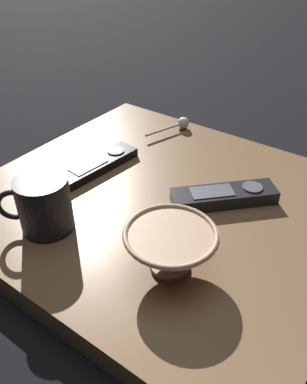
# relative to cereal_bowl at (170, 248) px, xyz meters

# --- Properties ---
(ground_plane) EXTENTS (6.00, 6.00, 0.00)m
(ground_plane) POSITION_rel_cereal_bowl_xyz_m (0.14, 0.11, -0.09)
(ground_plane) COLOR black
(table) EXTENTS (0.61, 0.68, 0.05)m
(table) POSITION_rel_cereal_bowl_xyz_m (0.14, 0.11, -0.06)
(table) COLOR brown
(table) RESTS_ON ground
(cereal_bowl) EXTENTS (0.14, 0.14, 0.07)m
(cereal_bowl) POSITION_rel_cereal_bowl_xyz_m (0.00, 0.00, 0.00)
(cereal_bowl) COLOR tan
(cereal_bowl) RESTS_ON table
(coffee_mug) EXTENTS (0.10, 0.11, 0.10)m
(coffee_mug) POSITION_rel_cereal_bowl_xyz_m (-0.05, 0.22, 0.01)
(coffee_mug) COLOR black
(coffee_mug) RESTS_ON table
(teaspoon) EXTENTS (0.12, 0.05, 0.03)m
(teaspoon) POSITION_rel_cereal_bowl_xyz_m (0.40, 0.24, -0.02)
(teaspoon) COLOR silver
(teaspoon) RESTS_ON table
(tv_remote_near) EXTENTS (0.20, 0.07, 0.02)m
(tv_remote_near) POSITION_rel_cereal_bowl_xyz_m (0.14, 0.28, -0.03)
(tv_remote_near) COLOR black
(tv_remote_near) RESTS_ON table
(tv_remote_far) EXTENTS (0.18, 0.17, 0.03)m
(tv_remote_far) POSITION_rel_cereal_bowl_xyz_m (0.19, 0.01, -0.03)
(tv_remote_far) COLOR black
(tv_remote_far) RESTS_ON table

